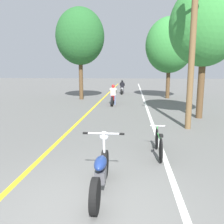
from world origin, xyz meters
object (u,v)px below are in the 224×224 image
object	(u,v)px
roadside_tree_right_near	(205,26)
motorcycle_rider_far	(122,89)
motorcycle_rider_lead	(113,97)
roadside_tree_right_far	(170,45)
bicycle_parked	(159,143)
motorcycle_foreground	(101,171)
utility_pole	(192,45)
roadside_tree_left	(80,37)

from	to	relation	value
roadside_tree_right_near	motorcycle_rider_far	xyz separation A→B (m)	(-4.38, 11.54, -3.90)
roadside_tree_right_near	motorcycle_rider_lead	distance (m)	7.34
motorcycle_rider_far	roadside_tree_right_far	bearing A→B (deg)	-39.63
roadside_tree_right_near	motorcycle_rider_far	world-z (taller)	roadside_tree_right_near
motorcycle_rider_lead	bicycle_parked	world-z (taller)	motorcycle_rider_lead
roadside_tree_right_far	motorcycle_foreground	bearing A→B (deg)	-102.52
bicycle_parked	utility_pole	bearing A→B (deg)	64.46
utility_pole	motorcycle_foreground	world-z (taller)	utility_pole
roadside_tree_left	motorcycle_rider_lead	size ratio (longest dim) A/B	3.26
motorcycle_rider_lead	roadside_tree_right_near	bearing A→B (deg)	-41.57
utility_pole	motorcycle_rider_far	xyz separation A→B (m)	(-3.33, 13.80, -2.81)
utility_pole	roadside_tree_right_near	distance (m)	2.71
roadside_tree_right_near	roadside_tree_left	distance (m)	10.17
roadside_tree_left	motorcycle_rider_lead	world-z (taller)	roadside_tree_left
utility_pole	bicycle_parked	bearing A→B (deg)	-115.54
utility_pole	roadside_tree_left	size ratio (longest dim) A/B	0.91
motorcycle_rider_far	utility_pole	bearing A→B (deg)	-76.42
roadside_tree_right_near	bicycle_parked	xyz separation A→B (m)	(-2.57, -5.44, -4.06)
motorcycle_rider_far	motorcycle_rider_lead	bearing A→B (deg)	-92.20
bicycle_parked	motorcycle_rider_lead	bearing A→B (deg)	102.34
roadside_tree_right_near	roadside_tree_right_far	xyz separation A→B (m)	(-0.40, 8.25, -0.09)
utility_pole	roadside_tree_right_near	world-z (taller)	utility_pole
utility_pole	roadside_tree_right_far	world-z (taller)	roadside_tree_right_far
roadside_tree_right_far	bicycle_parked	size ratio (longest dim) A/B	3.81
roadside_tree_right_near	motorcycle_rider_far	size ratio (longest dim) A/B	3.10
roadside_tree_right_near	motorcycle_foreground	distance (m)	9.45
motorcycle_rider_far	bicycle_parked	size ratio (longest dim) A/B	1.18
roadside_tree_right_near	bicycle_parked	size ratio (longest dim) A/B	3.67
motorcycle_foreground	motorcycle_rider_far	xyz separation A→B (m)	(-0.45, 19.17, 0.08)
roadside_tree_right_far	bicycle_parked	distance (m)	14.42
motorcycle_foreground	motorcycle_rider_far	bearing A→B (deg)	91.34
motorcycle_rider_far	roadside_tree_left	bearing A→B (deg)	-123.61
motorcycle_rider_lead	motorcycle_rider_far	xyz separation A→B (m)	(0.28, 7.41, -0.01)
utility_pole	motorcycle_foreground	size ratio (longest dim) A/B	3.23
motorcycle_rider_far	bicycle_parked	distance (m)	17.08
roadside_tree_right_far	roadside_tree_left	distance (m)	7.23
roadside_tree_right_far	roadside_tree_left	size ratio (longest dim) A/B	0.93
roadside_tree_left	roadside_tree_right_near	bearing A→B (deg)	-42.59
motorcycle_rider_lead	motorcycle_rider_far	world-z (taller)	motorcycle_rider_lead
motorcycle_rider_far	motorcycle_foreground	bearing A→B (deg)	-88.66
utility_pole	roadside_tree_right_far	bearing A→B (deg)	86.51
utility_pole	motorcycle_rider_lead	xyz separation A→B (m)	(-3.62, 6.39, -2.80)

